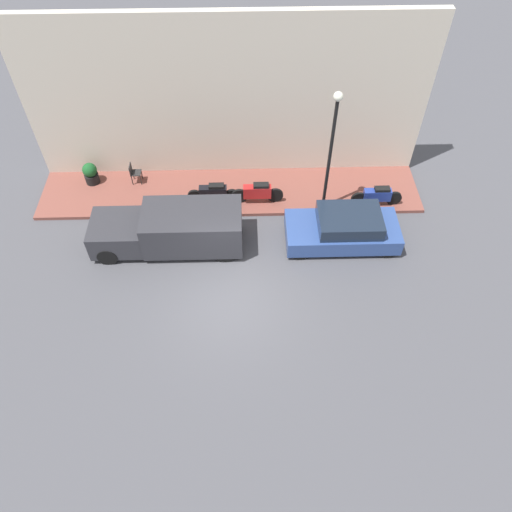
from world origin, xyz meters
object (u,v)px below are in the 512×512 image
object	(u,v)px
parked_car	(344,229)
potted_plant	(91,173)
streetlamp	(332,140)
cafe_chair	(134,172)
delivery_van	(170,229)
motorcycle_black	(213,192)
motorcycle_red	(257,192)
motorcycle_blue	(377,196)

from	to	relation	value
parked_car	potted_plant	bearing A→B (deg)	70.84
streetlamp	cafe_chair	world-z (taller)	streetlamp
delivery_van	motorcycle_black	xyz separation A→B (m)	(2.16, -1.45, -0.27)
streetlamp	potted_plant	bearing A→B (deg)	79.51
delivery_van	cafe_chair	world-z (taller)	delivery_van
motorcycle_black	motorcycle_red	distance (m)	1.69
streetlamp	parked_car	bearing A→B (deg)	-162.69
motorcycle_blue	motorcycle_red	size ratio (longest dim) A/B	0.97
delivery_van	potted_plant	size ratio (longest dim) A/B	5.87
parked_car	motorcycle_red	bearing A→B (deg)	56.28
parked_car	motorcycle_black	xyz separation A→B (m)	(2.13, 4.71, -0.06)
motorcycle_black	motorcycle_blue	bearing A→B (deg)	-93.52
delivery_van	cafe_chair	bearing A→B (deg)	27.29
streetlamp	potted_plant	world-z (taller)	streetlamp
motorcycle_blue	motorcycle_black	bearing A→B (deg)	86.48
motorcycle_black	cafe_chair	size ratio (longest dim) A/B	2.34
cafe_chair	motorcycle_black	bearing A→B (deg)	-110.51
motorcycle_red	potted_plant	xyz separation A→B (m)	(1.32, 6.60, -0.03)
delivery_van	streetlamp	world-z (taller)	streetlamp
delivery_van	potted_plant	world-z (taller)	delivery_van
streetlamp	cafe_chair	distance (m)	8.00
delivery_van	motorcycle_blue	xyz separation A→B (m)	(1.77, -7.69, -0.24)
motorcycle_black	potted_plant	xyz separation A→B (m)	(1.21, 4.91, 0.02)
parked_car	cafe_chair	xyz separation A→B (m)	(3.31, 7.89, 0.01)
motorcycle_blue	motorcycle_red	xyz separation A→B (m)	(0.27, 4.55, 0.03)
motorcycle_red	motorcycle_blue	bearing A→B (deg)	-93.44
delivery_van	motorcycle_red	bearing A→B (deg)	-56.87
parked_car	motorcycle_blue	size ratio (longest dim) A/B	2.07
parked_car	delivery_van	xyz separation A→B (m)	(-0.03, 6.16, 0.20)
motorcycle_black	cafe_chair	bearing A→B (deg)	69.49
delivery_van	streetlamp	bearing A→B (deg)	-73.35
motorcycle_blue	streetlamp	xyz separation A→B (m)	(-0.09, 2.05, 2.67)
motorcycle_blue	streetlamp	size ratio (longest dim) A/B	0.39
motorcycle_red	streetlamp	xyz separation A→B (m)	(-0.36, -2.50, 2.65)
motorcycle_blue	potted_plant	xyz separation A→B (m)	(1.60, 11.15, 0.00)
parked_car	potted_plant	distance (m)	10.18
parked_car	delivery_van	world-z (taller)	delivery_van
delivery_van	motorcycle_black	bearing A→B (deg)	-33.86
motorcycle_red	cafe_chair	distance (m)	5.04
delivery_van	motorcycle_black	distance (m)	2.61
delivery_van	motorcycle_red	world-z (taller)	delivery_van
motorcycle_black	parked_car	bearing A→B (deg)	-114.29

